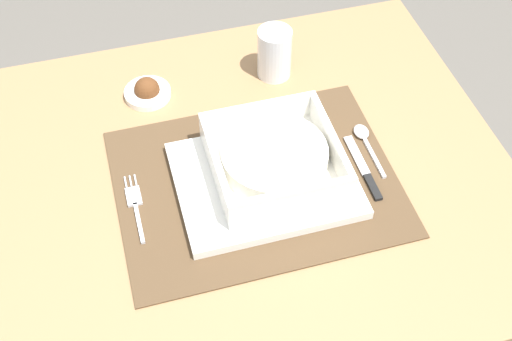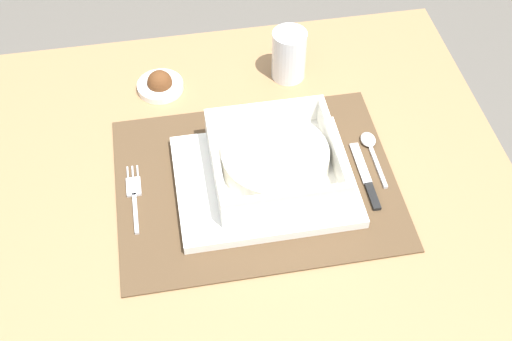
# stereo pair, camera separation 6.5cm
# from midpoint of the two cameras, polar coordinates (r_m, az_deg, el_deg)

# --- Properties ---
(dining_table) EXTENTS (0.84, 0.72, 0.75)m
(dining_table) POSITION_cam_midpoint_polar(r_m,az_deg,el_deg) (1.14, 0.78, -4.26)
(dining_table) COLOR #936D47
(dining_table) RESTS_ON ground
(placemat) EXTENTS (0.43, 0.33, 0.00)m
(placemat) POSITION_cam_midpoint_polar(r_m,az_deg,el_deg) (1.03, 1.81, -1.09)
(placemat) COLOR #4C3823
(placemat) RESTS_ON dining_table
(serving_plate) EXTENTS (0.27, 0.22, 0.02)m
(serving_plate) POSITION_cam_midpoint_polar(r_m,az_deg,el_deg) (1.02, 2.55, -0.93)
(serving_plate) COLOR white
(serving_plate) RESTS_ON placemat
(porridge_bowl) EXTENTS (0.19, 0.19, 0.05)m
(porridge_bowl) POSITION_cam_midpoint_polar(r_m,az_deg,el_deg) (1.01, 3.50, 0.80)
(porridge_bowl) COLOR white
(porridge_bowl) RESTS_ON serving_plate
(fork) EXTENTS (0.02, 0.13, 0.00)m
(fork) POSITION_cam_midpoint_polar(r_m,az_deg,el_deg) (1.03, -8.57, -1.98)
(fork) COLOR silver
(fork) RESTS_ON placemat
(spoon) EXTENTS (0.02, 0.12, 0.01)m
(spoon) POSITION_cam_midpoint_polar(r_m,az_deg,el_deg) (1.10, 11.40, 2.06)
(spoon) COLOR silver
(spoon) RESTS_ON placemat
(butter_knife) EXTENTS (0.01, 0.13, 0.01)m
(butter_knife) POSITION_cam_midpoint_polar(r_m,az_deg,el_deg) (1.05, 11.17, -0.84)
(butter_knife) COLOR black
(butter_knife) RESTS_ON placemat
(drinking_glass) EXTENTS (0.06, 0.06, 0.09)m
(drinking_glass) POSITION_cam_midpoint_polar(r_m,az_deg,el_deg) (1.18, 4.41, 9.57)
(drinking_glass) COLOR white
(drinking_glass) RESTS_ON dining_table
(condiment_saucer) EXTENTS (0.08, 0.08, 0.04)m
(condiment_saucer) POSITION_cam_midpoint_polar(r_m,az_deg,el_deg) (1.18, -6.61, 7.25)
(condiment_saucer) COLOR white
(condiment_saucer) RESTS_ON dining_table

